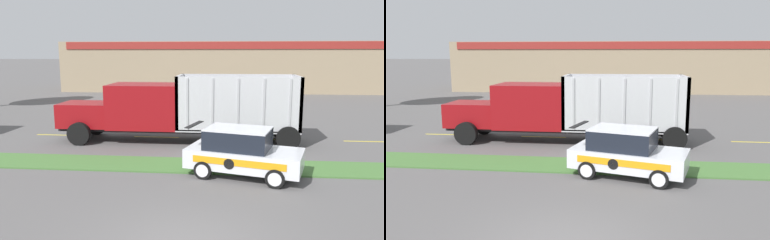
# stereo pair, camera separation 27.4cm
# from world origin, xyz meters

# --- Properties ---
(grass_verge) EXTENTS (120.00, 1.99, 0.06)m
(grass_verge) POSITION_xyz_m (0.00, 6.25, 0.03)
(grass_verge) COLOR #477538
(grass_verge) RESTS_ON ground_plane
(centre_line_3) EXTENTS (2.40, 0.14, 0.01)m
(centre_line_3) POSITION_xyz_m (-8.21, 11.24, 0.00)
(centre_line_3) COLOR yellow
(centre_line_3) RESTS_ON ground_plane
(centre_line_4) EXTENTS (2.40, 0.14, 0.01)m
(centre_line_4) POSITION_xyz_m (-2.81, 11.24, 0.00)
(centre_line_4) COLOR yellow
(centre_line_4) RESTS_ON ground_plane
(centre_line_5) EXTENTS (2.40, 0.14, 0.01)m
(centre_line_5) POSITION_xyz_m (2.59, 11.24, 0.00)
(centre_line_5) COLOR yellow
(centre_line_5) RESTS_ON ground_plane
(centre_line_6) EXTENTS (2.40, 0.14, 0.01)m
(centre_line_6) POSITION_xyz_m (7.99, 11.24, 0.00)
(centre_line_6) COLOR yellow
(centre_line_6) RESTS_ON ground_plane
(dump_truck_lead) EXTENTS (11.82, 2.76, 3.32)m
(dump_truck_lead) POSITION_xyz_m (-2.31, 10.38, 1.54)
(dump_truck_lead) COLOR black
(dump_truck_lead) RESTS_ON ground_plane
(rally_car) EXTENTS (4.40, 2.92, 1.77)m
(rally_car) POSITION_xyz_m (1.46, 5.30, 0.88)
(rally_car) COLOR silver
(rally_car) RESTS_ON ground_plane
(traffic_cone) EXTENTS (0.51, 0.51, 0.51)m
(traffic_cone) POSITION_xyz_m (3.05, 6.95, 0.25)
(traffic_cone) COLOR black
(traffic_cone) RESTS_ON ground_plane
(store_building_backdrop) EXTENTS (38.18, 12.10, 5.70)m
(store_building_backdrop) POSITION_xyz_m (0.86, 39.59, 2.85)
(store_building_backdrop) COLOR #9E896B
(store_building_backdrop) RESTS_ON ground_plane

